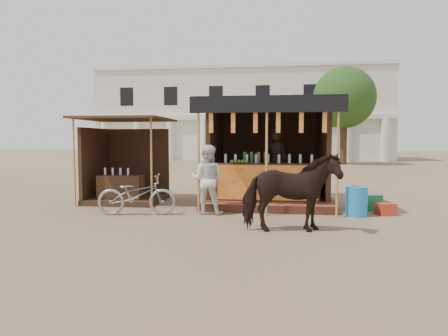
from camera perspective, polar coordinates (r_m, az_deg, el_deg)
The scene contains 11 objects.
ground at distance 8.00m, azimuth -1.52°, elevation -8.68°, with size 120.00×120.00×0.00m, color #846B4C.
main_stall at distance 11.10m, azimuth 6.40°, elevation 0.23°, with size 3.60×3.61×2.78m.
secondary_stall at distance 11.83m, azimuth -14.31°, elevation -0.52°, with size 2.40×2.40×2.38m.
cow at distance 7.69m, azimuth 9.44°, elevation -3.49°, with size 0.82×1.80×1.52m, color black.
motorbike at distance 9.60m, azimuth -12.36°, elevation -3.75°, with size 0.64×1.82×0.96m, color #96959D.
bystander at distance 9.49m, azimuth -2.40°, elevation -1.66°, with size 0.80×0.62×1.64m, color silver.
blue_barrel at distance 9.77m, azimuth 18.40°, elevation -4.54°, with size 0.50×0.50×0.68m, color #1B7DCB.
red_crate at distance 10.17m, azimuth 22.04°, elevation -5.45°, with size 0.38×0.37×0.28m, color #A9301C.
cooler at distance 10.67m, azimuth 19.76°, elevation -4.46°, with size 0.75×0.63×0.46m.
background_building at distance 37.86m, azimuth 2.65°, elevation 7.36°, with size 26.00×7.45×8.18m.
tree at distance 30.34m, azimuth 16.40°, elevation 9.28°, with size 4.50×4.40×7.00m.
Camera 1 is at (1.23, -7.71, 1.76)m, focal length 32.00 mm.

